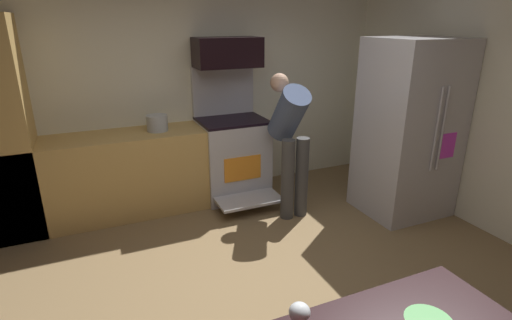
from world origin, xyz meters
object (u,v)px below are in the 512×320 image
Objects in this scene: refrigerator at (409,129)px; stock_pot at (157,123)px; oven_range at (232,155)px; microwave at (227,52)px; wine_glass_mid at (300,314)px; person_cook at (290,135)px.

refrigerator is 8.36× the size of stock_pot.
refrigerator is at bearing -25.12° from stock_pot.
oven_range is 2.07× the size of microwave.
refrigerator is 10.90× the size of wine_glass_mid.
refrigerator is 1.27m from person_cook.
stock_pot is (-0.85, -0.08, -0.71)m from microwave.
oven_range reaches higher than wine_glass_mid.
refrigerator is 2.70m from stock_pot.
stock_pot is (-0.85, 0.01, 0.48)m from oven_range.
microwave is at bearing 90.00° from oven_range.
microwave is 1.11m from stock_pot.
stock_pot is at bearing -174.64° from microwave.
oven_range is 0.88m from person_cook.
oven_range is 6.81× the size of stock_pot.
wine_glass_mid is at bearing -91.15° from stock_pot.
refrigerator reaches higher than wine_glass_mid.
stock_pot is at bearing 88.85° from wine_glass_mid.
oven_range is at bearing 74.05° from wine_glass_mid.
oven_range is 1.02× the size of person_cook.
stock_pot reaches higher than wine_glass_mid.
microwave is 3.30× the size of stock_pot.
person_cook is (0.41, -0.77, -0.80)m from microwave.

